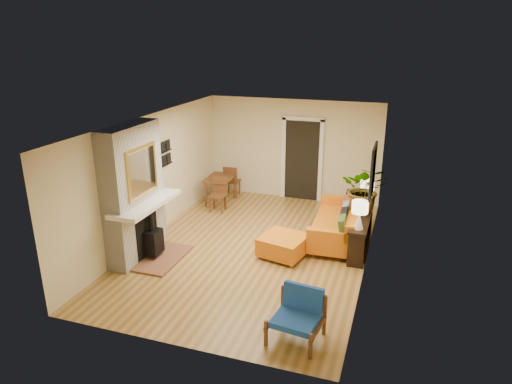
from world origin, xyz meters
TOP-DOWN VIEW (x-y plane):
  - room_shell at (0.60, 2.63)m, footprint 6.50×6.50m
  - fireplace at (-2.00, -1.00)m, footprint 1.09×1.68m
  - sofa at (1.61, 0.98)m, footprint 1.01×2.18m
  - ottoman at (0.68, -0.13)m, footprint 0.98×0.98m
  - blue_chair at (1.54, -2.49)m, footprint 0.78×0.77m
  - dining_table at (-1.58, 2.25)m, footprint 0.72×1.59m
  - console_table at (2.07, 0.68)m, footprint 0.34×1.85m
  - lamp_near at (2.07, -0.00)m, footprint 0.30×0.30m
  - lamp_far at (2.07, 1.35)m, footprint 0.30×0.30m
  - houseplant at (2.06, 0.89)m, footprint 0.90×0.79m

SIDE VIEW (x-z plane):
  - ottoman at x=0.68m, z-range 0.03..0.45m
  - sofa at x=1.61m, z-range -0.05..0.79m
  - blue_chair at x=1.54m, z-range 0.03..0.76m
  - dining_table at x=-1.58m, z-range 0.13..0.98m
  - console_table at x=2.07m, z-range 0.21..0.94m
  - lamp_near at x=2.07m, z-range 0.79..1.33m
  - lamp_far at x=2.07m, z-range 0.79..1.33m
  - houseplant at x=2.06m, z-range 0.72..1.71m
  - room_shell at x=0.60m, z-range -2.01..4.49m
  - fireplace at x=-2.00m, z-range -0.06..2.54m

